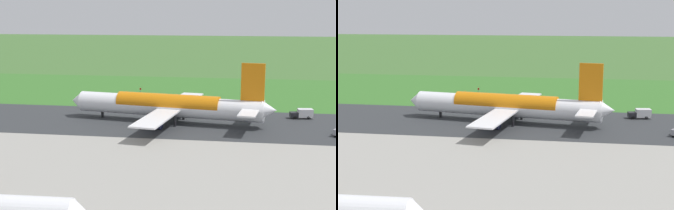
% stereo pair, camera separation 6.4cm
% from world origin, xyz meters
% --- Properties ---
extents(ground_plane, '(800.00, 800.00, 0.00)m').
position_xyz_m(ground_plane, '(0.00, 0.00, 0.00)').
color(ground_plane, '#3D662D').
extents(runway_asphalt, '(600.00, 32.35, 0.06)m').
position_xyz_m(runway_asphalt, '(0.00, 0.00, 0.03)').
color(runway_asphalt, '#2D3033').
rests_on(runway_asphalt, ground).
extents(grass_verge_foreground, '(600.00, 80.00, 0.04)m').
position_xyz_m(grass_verge_foreground, '(0.00, -41.29, 0.02)').
color(grass_verge_foreground, '#346B27').
rests_on(grass_verge_foreground, ground).
extents(airliner_main, '(54.03, 44.40, 15.88)m').
position_xyz_m(airliner_main, '(3.91, 0.06, 4.35)').
color(airliner_main, white).
rests_on(airliner_main, ground).
extents(service_truck_baggage, '(6.02, 2.89, 2.65)m').
position_xyz_m(service_truck_baggage, '(-29.98, -9.24, 1.40)').
color(service_truck_baggage, black).
rests_on(service_truck_baggage, ground).
extents(no_stopping_sign, '(0.60, 0.10, 2.21)m').
position_xyz_m(no_stopping_sign, '(19.50, -38.44, 1.33)').
color(no_stopping_sign, slate).
rests_on(no_stopping_sign, ground).
extents(traffic_cone_orange, '(0.40, 0.40, 0.55)m').
position_xyz_m(traffic_cone_orange, '(25.26, -42.83, 0.28)').
color(traffic_cone_orange, orange).
rests_on(traffic_cone_orange, ground).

